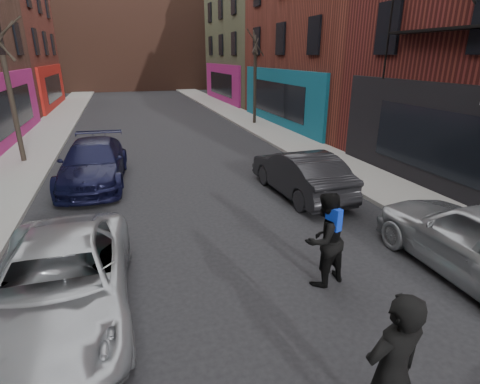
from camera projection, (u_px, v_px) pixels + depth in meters
sidewalk_left at (60, 119)px, 26.47m from camera, size 2.50×84.00×0.13m
sidewalk_right at (230, 111)px, 29.99m from camera, size 2.50×84.00×0.13m
building_far at (129, 33)px, 49.14m from camera, size 40.00×10.00×14.00m
tree_left_far at (8, 80)px, 14.59m from camera, size 2.00×2.00×6.50m
tree_right_far at (255, 68)px, 23.41m from camera, size 2.00×2.00×6.80m
parked_left_far at (60, 283)px, 6.29m from camera, size 2.34×4.95×1.37m
parked_left_end at (94, 163)px, 13.07m from camera, size 2.42×5.24×1.48m
parked_right_end at (300, 173)px, 12.02m from camera, size 1.75×4.51×1.46m
skateboarder at (391, 374)px, 3.98m from camera, size 0.76×0.53×2.00m
pedestrian at (325, 239)px, 7.19m from camera, size 1.09×0.95×1.91m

